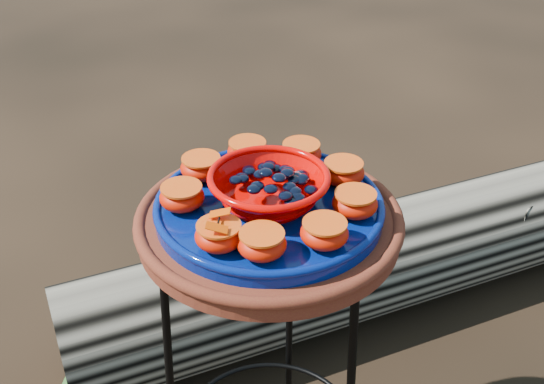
% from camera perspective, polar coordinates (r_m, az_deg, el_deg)
% --- Properties ---
extents(plant_stand, '(0.44, 0.44, 0.70)m').
position_cam_1_polar(plant_stand, '(1.46, -0.22, -14.56)').
color(plant_stand, black).
rests_on(plant_stand, ground).
extents(terracotta_saucer, '(0.47, 0.47, 0.04)m').
position_cam_1_polar(terracotta_saucer, '(1.22, -0.25, -2.67)').
color(terracotta_saucer, '#511511').
rests_on(terracotta_saucer, plant_stand).
extents(cobalt_plate, '(0.40, 0.40, 0.03)m').
position_cam_1_polar(cobalt_plate, '(1.20, -0.25, -1.41)').
color(cobalt_plate, '#040B42').
rests_on(cobalt_plate, terracotta_saucer).
extents(red_bowl, '(0.20, 0.20, 0.06)m').
position_cam_1_polar(red_bowl, '(1.18, -0.26, 0.25)').
color(red_bowl, '#D40200').
rests_on(red_bowl, cobalt_plate).
extents(glass_gems, '(0.16, 0.16, 0.03)m').
position_cam_1_polar(glass_gems, '(1.16, -0.26, 1.97)').
color(glass_gems, black).
rests_on(glass_gems, red_bowl).
extents(orange_half_0, '(0.08, 0.08, 0.04)m').
position_cam_1_polar(orange_half_0, '(1.08, -4.44, -3.68)').
color(orange_half_0, '#C30D00').
rests_on(orange_half_0, cobalt_plate).
extents(orange_half_1, '(0.08, 0.08, 0.04)m').
position_cam_1_polar(orange_half_1, '(1.06, -0.85, -4.38)').
color(orange_half_1, '#C30D00').
rests_on(orange_half_1, cobalt_plate).
extents(orange_half_2, '(0.08, 0.08, 0.04)m').
position_cam_1_polar(orange_half_2, '(1.08, 4.40, -3.46)').
color(orange_half_2, '#C30D00').
rests_on(orange_half_2, cobalt_plate).
extents(orange_half_3, '(0.08, 0.08, 0.04)m').
position_cam_1_polar(orange_half_3, '(1.16, 6.95, -0.97)').
color(orange_half_3, '#C30D00').
rests_on(orange_half_3, cobalt_plate).
extents(orange_half_4, '(0.08, 0.08, 0.04)m').
position_cam_1_polar(orange_half_4, '(1.25, 5.98, 1.62)').
color(orange_half_4, '#C30D00').
rests_on(orange_half_4, cobalt_plate).
extents(orange_half_5, '(0.08, 0.08, 0.04)m').
position_cam_1_polar(orange_half_5, '(1.30, 2.45, 3.24)').
color(orange_half_5, '#C30D00').
rests_on(orange_half_5, cobalt_plate).
extents(orange_half_6, '(0.08, 0.08, 0.04)m').
position_cam_1_polar(orange_half_6, '(1.31, -2.06, 3.39)').
color(orange_half_6, '#C30D00').
rests_on(orange_half_6, cobalt_plate).
extents(orange_half_7, '(0.08, 0.08, 0.04)m').
position_cam_1_polar(orange_half_7, '(1.26, -5.92, 2.04)').
color(orange_half_7, '#C30D00').
rests_on(orange_half_7, cobalt_plate).
extents(orange_half_8, '(0.08, 0.08, 0.04)m').
position_cam_1_polar(orange_half_8, '(1.18, -7.54, -0.43)').
color(orange_half_8, '#C30D00').
rests_on(orange_half_8, cobalt_plate).
extents(butterfly, '(0.08, 0.06, 0.01)m').
position_cam_1_polar(butterfly, '(1.06, -4.50, -2.47)').
color(butterfly, '#D93C00').
rests_on(butterfly, orange_half_0).
extents(driftwood_log, '(1.67, 1.40, 0.33)m').
position_cam_1_polar(driftwood_log, '(2.04, 7.33, -5.97)').
color(driftwood_log, black).
rests_on(driftwood_log, ground).
extents(foliage_back, '(0.36, 0.36, 0.18)m').
position_cam_1_polar(foliage_back, '(2.09, -2.71, -7.19)').
color(foliage_back, '#1F481B').
rests_on(foliage_back, ground).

